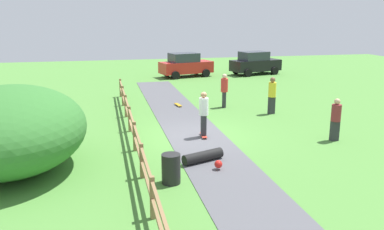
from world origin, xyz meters
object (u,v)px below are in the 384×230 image
bush_large (10,129)px  parked_car_red (186,65)px  bystander_maroon (336,118)px  trash_bin (171,169)px  bystander_yellow (272,94)px  skateboard_loose (178,105)px  skater_riding (204,112)px  parked_car_black (255,63)px  skater_fallen (204,157)px  bystander_red (224,89)px

bush_large → parked_car_red: 20.71m
bush_large → bystander_maroon: size_ratio=3.31×
bush_large → trash_bin: bush_large is taller
bystander_yellow → bystander_maroon: bearing=-82.4°
trash_bin → bystander_yellow: bystander_yellow is taller
trash_bin → skateboard_loose: bearing=78.0°
skater_riding → bystander_maroon: bearing=-17.4°
trash_bin → parked_car_red: size_ratio=0.20×
parked_car_black → trash_bin: bearing=-117.6°
trash_bin → skater_fallen: 1.98m
skater_riding → bystander_red: skater_riding is taller
skater_riding → trash_bin: bearing=-116.2°
bystander_yellow → parked_car_black: (4.32, 13.22, -0.08)m
skateboard_loose → bystander_red: (2.38, -0.79, 0.92)m
trash_bin → skateboard_loose: size_ratio=1.10×
skateboard_loose → bystander_yellow: bearing=-32.4°
skater_fallen → bystander_red: bystander_red is taller
bystander_yellow → bush_large: bearing=-155.1°
skater_riding → skater_fallen: 3.01m
bush_large → skater_riding: bush_large is taller
bush_large → trash_bin: size_ratio=6.26×
bystander_yellow → skater_fallen: bearing=-130.4°
skater_riding → bush_large: bearing=-163.1°
skateboard_loose → bystander_yellow: (4.28, -2.71, 0.95)m
bystander_red → trash_bin: bearing=-116.0°
bystander_red → bystander_maroon: bystander_red is taller
skateboard_loose → skater_fallen: bearing=-95.0°
skateboard_loose → parked_car_red: parked_car_red is taller
skater_riding → skater_fallen: bearing=-104.0°
bush_large → bystander_yellow: bush_large is taller
trash_bin → parked_car_red: bearing=77.0°
skater_riding → bystander_red: size_ratio=1.02×
skater_fallen → skater_riding: bearing=76.0°
skater_fallen → parked_car_red: bearing=80.0°
bush_large → bystander_maroon: 11.79m
skateboard_loose → parked_car_red: (2.63, 10.50, 0.87)m
trash_bin → bystander_red: bearing=64.0°
bystander_red → parked_car_black: 12.89m
bystander_maroon → bystander_yellow: bearing=97.6°
skater_fallen → bystander_maroon: size_ratio=0.89×
skateboard_loose → parked_car_black: bearing=50.7°
skater_fallen → skateboard_loose: (0.75, 8.63, -0.11)m
skater_riding → bystander_red: 5.60m
bystander_maroon → bush_large: bearing=-177.5°
skater_riding → parked_car_red: parked_car_red is taller
bush_large → parked_car_red: (9.50, 18.40, -0.40)m
skater_riding → bystander_red: bearing=64.2°
bystander_maroon → trash_bin: bearing=-159.3°
skateboard_loose → bystander_maroon: 8.90m
skateboard_loose → parked_car_black: (8.59, 10.50, 0.87)m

